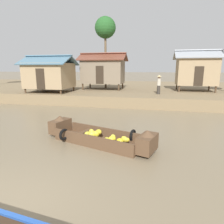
{
  "coord_description": "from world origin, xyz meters",
  "views": [
    {
      "loc": [
        3.33,
        -2.69,
        3.14
      ],
      "look_at": [
        1.26,
        6.77,
        0.97
      ],
      "focal_mm": 31.43,
      "sensor_mm": 36.0,
      "label": 1
    }
  ],
  "objects": [
    {
      "name": "stilt_house_left",
      "position": [
        -6.46,
        14.47,
        2.53
      ],
      "size": [
        4.61,
        3.7,
        3.43
      ],
      "color": "#4C3826",
      "rests_on": "riverbank_strip"
    },
    {
      "name": "riverbank_strip",
      "position": [
        0.0,
        22.35,
        0.45
      ],
      "size": [
        160.0,
        20.0,
        0.91
      ],
      "primitive_type": "cube",
      "color": "#7F6B4C",
      "rests_on": "ground"
    },
    {
      "name": "stilt_house_mid_right",
      "position": [
        7.23,
        18.31,
        2.93
      ],
      "size": [
        4.34,
        3.26,
        3.99
      ],
      "color": "#4C3826",
      "rests_on": "riverbank_strip"
    },
    {
      "name": "vendor_person",
      "position": [
        3.65,
        15.01,
        1.83
      ],
      "size": [
        0.44,
        0.44,
        1.66
      ],
      "color": "#332D28",
      "rests_on": "riverbank_strip"
    },
    {
      "name": "ground_plane",
      "position": [
        0.0,
        10.0,
        0.0
      ],
      "size": [
        300.0,
        300.0,
        0.0
      ],
      "primitive_type": "plane",
      "color": "#7A6B51"
    },
    {
      "name": "palm_tree_mid",
      "position": [
        -2.29,
        19.57,
        7.39
      ],
      "size": [
        2.3,
        2.3,
        7.74
      ],
      "color": "brown",
      "rests_on": "riverbank_strip"
    },
    {
      "name": "stilt_house_mid_left",
      "position": [
        -2.16,
        18.02,
        2.89
      ],
      "size": [
        4.94,
        3.29,
        3.83
      ],
      "color": "#4C3826",
      "rests_on": "riverbank_strip"
    },
    {
      "name": "banana_boat",
      "position": [
        1.09,
        4.92,
        0.32
      ],
      "size": [
        5.0,
        2.53,
        0.93
      ],
      "color": "brown",
      "rests_on": "ground"
    }
  ]
}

